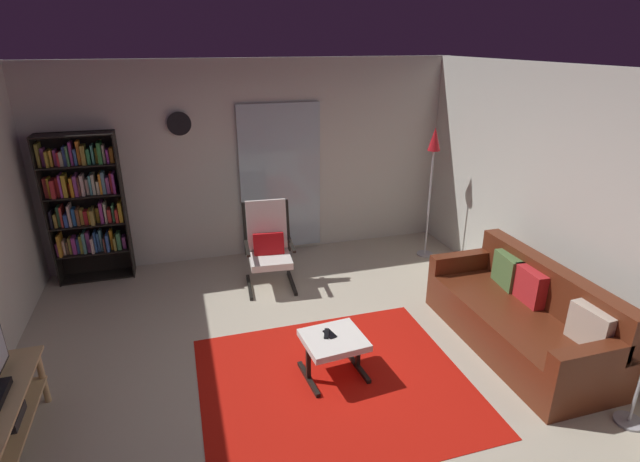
# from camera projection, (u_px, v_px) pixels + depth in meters

# --- Properties ---
(ground_plane) EXTENTS (7.02, 7.02, 0.00)m
(ground_plane) POSITION_uv_depth(u_px,v_px,m) (313.00, 378.00, 4.33)
(ground_plane) COLOR #BFB49C
(wall_back) EXTENTS (5.60, 0.06, 2.60)m
(wall_back) POSITION_uv_depth(u_px,v_px,m) (253.00, 161.00, 6.43)
(wall_back) COLOR silver
(wall_back) RESTS_ON ground
(wall_right) EXTENTS (0.06, 6.00, 2.60)m
(wall_right) POSITION_uv_depth(u_px,v_px,m) (588.00, 212.00, 4.57)
(wall_right) COLOR silver
(wall_right) RESTS_ON ground
(glass_door_panel) EXTENTS (1.10, 0.01, 2.00)m
(glass_door_panel) POSITION_uv_depth(u_px,v_px,m) (281.00, 179.00, 6.56)
(glass_door_panel) COLOR silver
(area_rug) EXTENTS (2.31, 2.03, 0.01)m
(area_rug) POSITION_uv_depth(u_px,v_px,m) (335.00, 384.00, 4.25)
(area_rug) COLOR red
(area_rug) RESTS_ON ground
(bookshelf_near_tv) EXTENTS (0.87, 0.30, 1.82)m
(bookshelf_near_tv) POSITION_uv_depth(u_px,v_px,m) (86.00, 203.00, 5.81)
(bookshelf_near_tv) COLOR black
(bookshelf_near_tv) RESTS_ON ground
(leather_sofa) EXTENTS (0.84, 1.98, 0.82)m
(leather_sofa) POSITION_uv_depth(u_px,v_px,m) (522.00, 318.00, 4.70)
(leather_sofa) COLOR #5B2613
(leather_sofa) RESTS_ON ground
(lounge_armchair) EXTENTS (0.61, 0.69, 1.02)m
(lounge_armchair) POSITION_uv_depth(u_px,v_px,m) (268.00, 243.00, 5.83)
(lounge_armchair) COLOR black
(lounge_armchair) RESTS_ON ground
(ottoman) EXTENTS (0.56, 0.52, 0.39)m
(ottoman) POSITION_uv_depth(u_px,v_px,m) (334.00, 344.00, 4.26)
(ottoman) COLOR white
(ottoman) RESTS_ON ground
(tv_remote) EXTENTS (0.09, 0.15, 0.02)m
(tv_remote) POSITION_uv_depth(u_px,v_px,m) (327.00, 334.00, 4.27)
(tv_remote) COLOR black
(tv_remote) RESTS_ON ottoman
(cell_phone) EXTENTS (0.10, 0.15, 0.01)m
(cell_phone) POSITION_uv_depth(u_px,v_px,m) (330.00, 334.00, 4.27)
(cell_phone) COLOR black
(cell_phone) RESTS_ON ottoman
(floor_lamp_by_shelf) EXTENTS (0.22, 0.22, 1.77)m
(floor_lamp_by_shelf) POSITION_uv_depth(u_px,v_px,m) (433.00, 157.00, 6.29)
(floor_lamp_by_shelf) COLOR #A5A5AD
(floor_lamp_by_shelf) RESTS_ON ground
(wall_clock) EXTENTS (0.29, 0.03, 0.29)m
(wall_clock) POSITION_uv_depth(u_px,v_px,m) (179.00, 124.00, 5.92)
(wall_clock) COLOR silver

